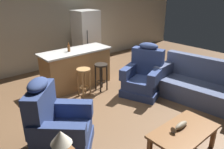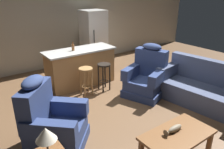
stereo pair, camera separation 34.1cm
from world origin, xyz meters
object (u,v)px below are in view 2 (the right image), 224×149
object	(u,v)px
coffee_table	(177,137)
couch	(204,89)
bar_stool_right	(104,72)
recliner_near_lamp	(52,124)
fish_figurine	(173,129)
recliner_near_island	(146,78)
bar_stool_left	(86,76)
bottle_tall_green	(73,47)
table_lamp	(46,136)
kitchen_island	(81,67)
refrigerator	(94,38)

from	to	relation	value
coffee_table	couch	bearing A→B (deg)	22.19
bar_stool_right	coffee_table	bearing A→B (deg)	-99.92
coffee_table	recliner_near_lamp	distance (m)	1.92
fish_figurine	couch	distance (m)	1.97
recliner_near_island	bar_stool_left	world-z (taller)	recliner_near_island
recliner_near_island	bottle_tall_green	world-z (taller)	recliner_near_island
recliner_near_lamp	table_lamp	xyz separation A→B (m)	(-0.35, -0.83, 0.45)
coffee_table	kitchen_island	world-z (taller)	kitchen_island
coffee_table	kitchen_island	size ratio (longest dim) A/B	0.61
bar_stool_left	fish_figurine	bearing A→B (deg)	-89.28
recliner_near_island	bottle_tall_green	xyz separation A→B (m)	(-1.16, 1.43, 0.61)
couch	bar_stool_left	bearing A→B (deg)	-52.51
coffee_table	bottle_tall_green	size ratio (longest dim) A/B	5.01
couch	bottle_tall_green	size ratio (longest dim) A/B	9.09
fish_figurine	couch	xyz separation A→B (m)	(1.85, 0.68, -0.12)
couch	table_lamp	bearing A→B (deg)	-3.73
fish_figurine	refrigerator	distance (m)	4.57
recliner_near_island	refrigerator	xyz separation A→B (m)	(0.16, 2.62, 0.46)
bottle_tall_green	recliner_near_lamp	bearing A→B (deg)	-125.37
coffee_table	fish_figurine	distance (m)	0.12
recliner_near_lamp	kitchen_island	world-z (taller)	recliner_near_lamp
table_lamp	coffee_table	bearing A→B (deg)	-15.44
recliner_near_island	bar_stool_right	world-z (taller)	recliner_near_island
recliner_near_lamp	bottle_tall_green	xyz separation A→B (m)	(1.36, 1.92, 0.61)
coffee_table	recliner_near_lamp	world-z (taller)	recliner_near_lamp
bottle_tall_green	table_lamp	bearing A→B (deg)	-121.87
recliner_near_island	table_lamp	world-z (taller)	recliner_near_island
couch	kitchen_island	xyz separation A→B (m)	(-1.68, 2.48, 0.14)
bar_stool_right	couch	bearing A→B (deg)	-53.38
refrigerator	bottle_tall_green	xyz separation A→B (m)	(-1.32, -1.19, 0.15)
table_lamp	refrigerator	world-z (taller)	refrigerator
coffee_table	bar_stool_right	world-z (taller)	bar_stool_right
refrigerator	couch	bearing A→B (deg)	-81.68
bottle_tall_green	recliner_near_island	bearing A→B (deg)	-51.03
recliner_near_island	bottle_tall_green	size ratio (longest dim) A/B	5.46
bar_stool_right	fish_figurine	bearing A→B (deg)	-100.63
couch	bottle_tall_green	xyz separation A→B (m)	(-1.86, 2.49, 0.69)
table_lamp	bottle_tall_green	bearing A→B (deg)	58.13
fish_figurine	bar_stool_right	bearing A→B (deg)	79.37
bottle_tall_green	refrigerator	bearing A→B (deg)	42.05
table_lamp	refrigerator	distance (m)	4.98
refrigerator	bottle_tall_green	distance (m)	1.79
table_lamp	kitchen_island	size ratio (longest dim) A/B	0.23
couch	recliner_near_lamp	world-z (taller)	recliner_near_lamp
bar_stool_left	coffee_table	bearing A→B (deg)	-88.85
recliner_near_lamp	bar_stool_right	xyz separation A→B (m)	(1.85, 1.28, 0.05)
coffee_table	recliner_near_lamp	size ratio (longest dim) A/B	0.92
fish_figurine	refrigerator	world-z (taller)	refrigerator
table_lamp	kitchen_island	xyz separation A→B (m)	(1.89, 2.75, -0.39)
coffee_table	recliner_near_lamp	bearing A→B (deg)	136.66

